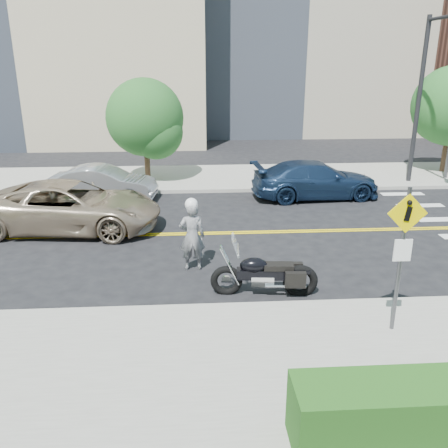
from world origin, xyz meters
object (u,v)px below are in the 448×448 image
pedestrian_sign (403,247)px  motorcycle (265,265)px  suv (71,206)px  motorcyclist (192,234)px  parked_car_silver (103,183)px  parked_car_blue (315,180)px

pedestrian_sign → motorcycle: size_ratio=1.21×
motorcycle → suv: 7.60m
motorcyclist → suv: bearing=-41.8°
pedestrian_sign → parked_car_silver: 13.06m
motorcycle → parked_car_blue: bearing=73.0°
pedestrian_sign → motorcyclist: 5.50m
parked_car_silver → parked_car_blue: 8.60m
pedestrian_sign → motorcyclist: pedestrian_sign is taller
motorcyclist → motorcycle: motorcyclist is taller
suv → parked_car_silver: suv is taller
suv → motorcyclist: bearing=-124.4°
motorcyclist → motorcycle: size_ratio=0.81×
suv → parked_car_silver: size_ratio=1.39×
motorcyclist → pedestrian_sign: bearing=137.7°
motorcyclist → motorcycle: 2.35m
parked_car_blue → motorcycle: bearing=153.9°
pedestrian_sign → parked_car_silver: bearing=126.0°
motorcyclist → parked_car_silver: size_ratio=0.48×
pedestrian_sign → suv: pedestrian_sign is taller
suv → parked_car_silver: (0.44, 3.55, -0.12)m
motorcyclist → parked_car_blue: 8.45m
motorcyclist → parked_car_blue: bearing=-127.9°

